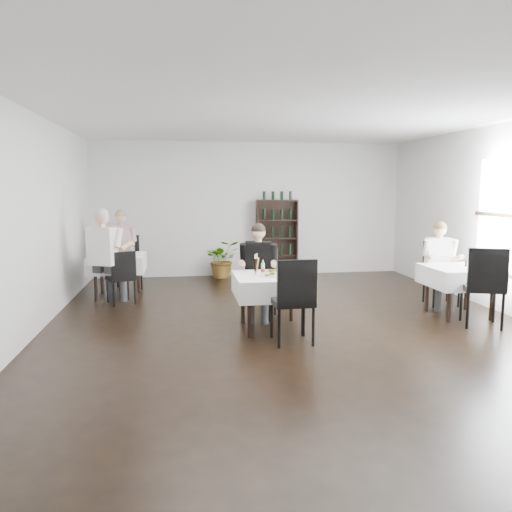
{
  "coord_description": "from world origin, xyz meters",
  "views": [
    {
      "loc": [
        -1.53,
        -6.73,
        1.96
      ],
      "look_at": [
        -0.49,
        0.2,
        1.02
      ],
      "focal_mm": 35.0,
      "sensor_mm": 36.0,
      "label": 1
    }
  ],
  "objects_px": {
    "main_table": "(272,286)",
    "diner_main": "(258,264)",
    "wine_shelf": "(277,238)",
    "potted_tree": "(223,259)"
  },
  "relations": [
    {
      "from": "main_table",
      "to": "diner_main",
      "type": "bearing_deg",
      "value": 100.58
    },
    {
      "from": "wine_shelf",
      "to": "main_table",
      "type": "relative_size",
      "value": 1.7
    },
    {
      "from": "wine_shelf",
      "to": "potted_tree",
      "type": "bearing_deg",
      "value": -174.75
    },
    {
      "from": "main_table",
      "to": "diner_main",
      "type": "relative_size",
      "value": 0.71
    },
    {
      "from": "main_table",
      "to": "potted_tree",
      "type": "height_order",
      "value": "potted_tree"
    },
    {
      "from": "potted_tree",
      "to": "diner_main",
      "type": "xyz_separation_m",
      "value": [
        0.24,
        -3.64,
        0.43
      ]
    },
    {
      "from": "wine_shelf",
      "to": "diner_main",
      "type": "xyz_separation_m",
      "value": [
        -1.0,
        -3.75,
        -0.0
      ]
    },
    {
      "from": "main_table",
      "to": "diner_main",
      "type": "xyz_separation_m",
      "value": [
        -0.1,
        0.56,
        0.22
      ]
    },
    {
      "from": "potted_tree",
      "to": "wine_shelf",
      "type": "bearing_deg",
      "value": 5.25
    },
    {
      "from": "diner_main",
      "to": "main_table",
      "type": "bearing_deg",
      "value": -79.42
    }
  ]
}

